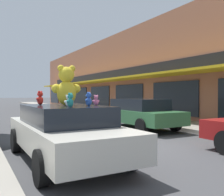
{
  "coord_description": "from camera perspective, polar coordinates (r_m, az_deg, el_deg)",
  "views": [
    {
      "loc": [
        -4.29,
        -6.54,
        1.61
      ],
      "look_at": [
        0.11,
        1.34,
        1.49
      ],
      "focal_mm": 40.0,
      "sensor_mm": 36.0,
      "label": 1
    }
  ],
  "objects": [
    {
      "name": "parked_car_far_center",
      "position": [
        11.8,
        6.22,
        -3.36
      ],
      "size": [
        2.02,
        4.61,
        1.41
      ],
      "color": "#336B3D",
      "rests_on": "ground_plane"
    },
    {
      "name": "teddy_bear_blue",
      "position": [
        5.83,
        -5.36,
        -0.28
      ],
      "size": [
        0.22,
        0.22,
        0.33
      ],
      "rotation": [
        0.0,
        0.0,
        3.88
      ],
      "color": "blue",
      "rests_on": "plush_art_car"
    },
    {
      "name": "teddy_bear_giant",
      "position": [
        6.21,
        -10.37,
        2.7
      ],
      "size": [
        0.74,
        0.47,
        0.99
      ],
      "rotation": [
        0.0,
        0.0,
        3.0
      ],
      "color": "yellow",
      "rests_on": "plush_art_car"
    },
    {
      "name": "teddy_bear_purple",
      "position": [
        6.87,
        -9.51,
        -0.55
      ],
      "size": [
        0.16,
        0.14,
        0.22
      ],
      "rotation": [
        0.0,
        0.0,
        2.53
      ],
      "color": "purple",
      "rests_on": "plush_art_car"
    },
    {
      "name": "storefront_row",
      "position": [
        25.79,
        13.98,
        4.66
      ],
      "size": [
        15.85,
        40.11,
        6.76
      ],
      "color": "#9E6047",
      "rests_on": "ground_plane"
    },
    {
      "name": "teddy_bear_red",
      "position": [
        6.72,
        -16.12,
        -0.02
      ],
      "size": [
        0.24,
        0.25,
        0.36
      ],
      "rotation": [
        0.0,
        0.0,
        3.95
      ],
      "color": "red",
      "rests_on": "plush_art_car"
    },
    {
      "name": "plush_art_car",
      "position": [
        6.26,
        -10.85,
        -7.27
      ],
      "size": [
        2.03,
        4.8,
        1.34
      ],
      "rotation": [
        0.0,
        0.0,
        0.0
      ],
      "color": "beige",
      "rests_on": "ground_plane"
    },
    {
      "name": "ground_plane",
      "position": [
        7.98,
        4.1,
        -10.86
      ],
      "size": [
        260.0,
        260.0,
        0.0
      ],
      "primitive_type": "plane",
      "color": "#424244"
    },
    {
      "name": "teddy_bear_pink",
      "position": [
        6.08,
        -3.68,
        -0.55
      ],
      "size": [
        0.19,
        0.12,
        0.26
      ],
      "rotation": [
        0.0,
        0.0,
        3.05
      ],
      "color": "pink",
      "rests_on": "plush_art_car"
    },
    {
      "name": "teddy_bear_teal",
      "position": [
        5.23,
        -9.52,
        -0.52
      ],
      "size": [
        0.22,
        0.2,
        0.3
      ],
      "rotation": [
        0.0,
        0.0,
        3.82
      ],
      "color": "teal",
      "rests_on": "plush_art_car"
    },
    {
      "name": "teddy_bear_white",
      "position": [
        5.47,
        -9.94,
        -0.68
      ],
      "size": [
        0.2,
        0.15,
        0.26
      ],
      "rotation": [
        0.0,
        0.0,
        2.67
      ],
      "color": "white",
      "rests_on": "plush_art_car"
    }
  ]
}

